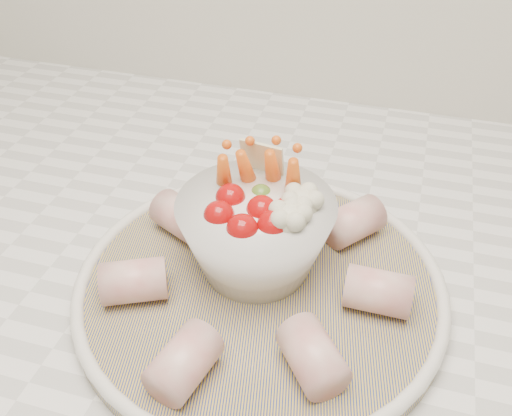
% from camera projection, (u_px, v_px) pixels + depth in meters
% --- Properties ---
extents(serving_platter, '(0.39, 0.39, 0.02)m').
position_uv_depth(serving_platter, '(260.00, 285.00, 0.52)').
color(serving_platter, navy).
rests_on(serving_platter, kitchen_counter).
extents(veggie_bowl, '(0.14, 0.14, 0.11)m').
position_uv_depth(veggie_bowl, '(257.00, 231.00, 0.51)').
color(veggie_bowl, silver).
rests_on(veggie_bowl, serving_platter).
extents(cured_meat_rolls, '(0.27, 0.29, 0.04)m').
position_uv_depth(cured_meat_rolls, '(259.00, 266.00, 0.51)').
color(cured_meat_rolls, '#BE5957').
rests_on(cured_meat_rolls, serving_platter).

